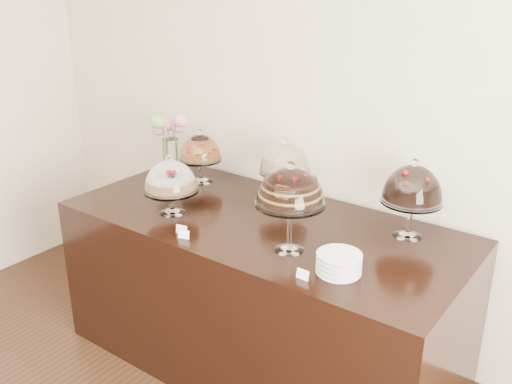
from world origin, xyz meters
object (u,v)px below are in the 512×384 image
Objects in this scene: cake_stand_sugar_sponge at (170,179)px; plate_stack at (339,263)px; cake_stand_choco_layer at (290,190)px; display_counter at (261,293)px; cake_stand_fruit_tart at (200,150)px; flower_vase at (168,136)px; cake_stand_dark_choco at (413,187)px; cake_stand_cheesecake at (284,161)px.

cake_stand_sugar_sponge is 1.71× the size of plate_stack.
display_counter is at bearing 147.08° from cake_stand_choco_layer.
cake_stand_fruit_tart is (-0.20, 0.47, 0.01)m from cake_stand_sugar_sponge.
flower_vase is at bearing 161.00° from plate_stack.
cake_stand_sugar_sponge is 0.70m from flower_vase.
flower_vase is 1.67m from plate_stack.
cake_stand_sugar_sponge is 1.27m from cake_stand_dark_choco.
plate_stack reaches higher than display_counter.
plate_stack is (0.61, -0.26, 0.50)m from display_counter.
cake_stand_dark_choco is at bearing 0.25° from flower_vase.
cake_stand_fruit_tart is 0.81× the size of flower_vase.
flower_vase is 2.17× the size of plate_stack.
cake_stand_dark_choco is at bearing 50.58° from cake_stand_choco_layer.
cake_stand_choco_layer is 1.15× the size of cake_stand_cheesecake.
display_counter is at bearing -21.68° from cake_stand_fruit_tart.
cake_stand_fruit_tart is at bearing 113.29° from cake_stand_sugar_sponge.
cake_stand_sugar_sponge reaches higher than plate_stack.
cake_stand_choco_layer is at bearing -129.42° from cake_stand_dark_choco.
cake_stand_sugar_sponge is at bearing -157.16° from cake_stand_dark_choco.
cake_stand_choco_layer is (0.77, 0.01, 0.11)m from cake_stand_sugar_sponge.
display_counter is 0.82m from cake_stand_sugar_sponge.
cake_stand_dark_choco reaches higher than cake_stand_sugar_sponge.
flower_vase is (-0.91, -0.01, -0.00)m from cake_stand_cheesecake.
cake_stand_cheesecake is 0.92× the size of flower_vase.
cake_stand_choco_layer reaches higher than display_counter.
cake_stand_choco_layer is 2.29× the size of plate_stack.
cake_stand_dark_choco reaches higher than cake_stand_cheesecake.
plate_stack is at bearing -19.00° from flower_vase.
cake_stand_sugar_sponge is 0.51m from cake_stand_fruit_tart.
cake_stand_fruit_tart reaches higher than display_counter.
cake_stand_dark_choco is 1.19× the size of cake_stand_fruit_tart.
cake_stand_cheesecake is at bearing 100.16° from display_counter.
flower_vase is at bearing -179.75° from cake_stand_dark_choco.
cake_stand_fruit_tart is (-1.37, -0.02, -0.05)m from cake_stand_dark_choco.
display_counter is 1.22m from flower_vase.
cake_stand_choco_layer is at bearing -32.92° from display_counter.
cake_stand_fruit_tart is at bearing -177.49° from cake_stand_cheesecake.
cake_stand_fruit_tart is (-0.67, 0.26, 0.66)m from display_counter.
plate_stack is at bearing -23.11° from display_counter.
cake_stand_sugar_sponge is 0.78m from cake_stand_choco_layer.
cake_stand_cheesecake is 0.62m from cake_stand_fruit_tart.
cake_stand_fruit_tart is at bearing 158.32° from display_counter.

